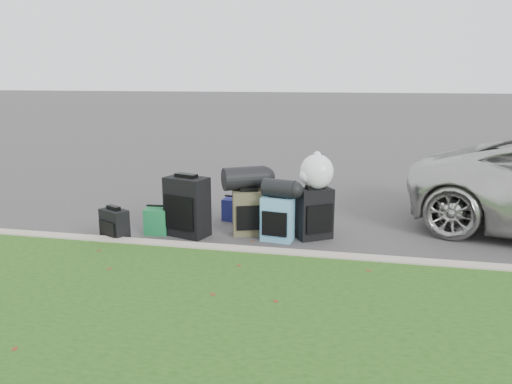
% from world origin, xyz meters
% --- Properties ---
extents(ground, '(120.00, 120.00, 0.00)m').
position_xyz_m(ground, '(0.00, 0.00, 0.00)').
color(ground, '#383535').
rests_on(ground, ground).
extents(curb, '(120.00, 0.18, 0.15)m').
position_xyz_m(curb, '(0.00, -1.00, 0.07)').
color(curb, '#9E937F').
rests_on(curb, ground).
extents(suitcase_small_black, '(0.43, 0.36, 0.47)m').
position_xyz_m(suitcase_small_black, '(-1.75, -0.81, 0.23)').
color(suitcase_small_black, black).
rests_on(suitcase_small_black, ground).
extents(suitcase_large_black_left, '(0.64, 0.49, 0.81)m').
position_xyz_m(suitcase_large_black_left, '(-0.96, -0.24, 0.40)').
color(suitcase_large_black_left, black).
rests_on(suitcase_large_black_left, ground).
extents(suitcase_olive, '(0.51, 0.40, 0.61)m').
position_xyz_m(suitcase_olive, '(-0.15, -0.01, 0.30)').
color(suitcase_olive, '#3C3824').
rests_on(suitcase_olive, ground).
extents(suitcase_teal, '(0.44, 0.30, 0.59)m').
position_xyz_m(suitcase_teal, '(0.27, -0.20, 0.29)').
color(suitcase_teal, teal).
rests_on(suitcase_teal, ground).
extents(suitcase_large_black_right, '(0.53, 0.47, 0.68)m').
position_xyz_m(suitcase_large_black_right, '(0.74, -0.00, 0.34)').
color(suitcase_large_black_right, black).
rests_on(suitcase_large_black_right, ground).
extents(tote_green, '(0.33, 0.27, 0.36)m').
position_xyz_m(tote_green, '(-1.40, -0.25, 0.18)').
color(tote_green, '#176A36').
rests_on(tote_green, ground).
extents(tote_navy, '(0.34, 0.28, 0.33)m').
position_xyz_m(tote_navy, '(-0.53, 0.60, 0.17)').
color(tote_navy, navy).
rests_on(tote_navy, ground).
extents(duffel_left, '(0.67, 0.57, 0.32)m').
position_xyz_m(duffel_left, '(-0.24, 0.09, 0.77)').
color(duffel_left, black).
rests_on(duffel_left, suitcase_olive).
extents(duffel_right, '(0.47, 0.33, 0.24)m').
position_xyz_m(duffel_right, '(0.29, -0.18, 0.71)').
color(duffel_right, black).
rests_on(duffel_right, suitcase_teal).
extents(trash_bag, '(0.44, 0.44, 0.44)m').
position_xyz_m(trash_bag, '(0.75, 0.04, 0.90)').
color(trash_bag, white).
rests_on(trash_bag, suitcase_large_black_right).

